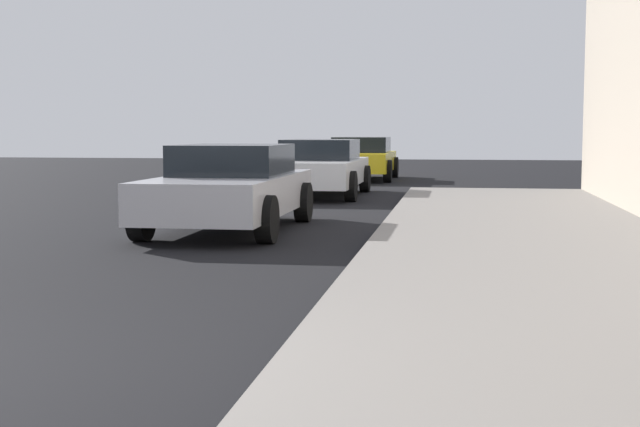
# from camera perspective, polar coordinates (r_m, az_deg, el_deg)

# --- Properties ---
(sidewalk) EXTENTS (4.00, 32.00, 0.15)m
(sidewalk) POSITION_cam_1_polar(r_m,az_deg,el_deg) (4.96, 19.76, -11.50)
(sidewalk) COLOR gray
(sidewalk) RESTS_ON ground_plane
(car_silver) EXTENTS (1.94, 4.37, 1.27)m
(car_silver) POSITION_cam_1_polar(r_m,az_deg,el_deg) (13.16, -5.79, 1.72)
(car_silver) COLOR #B7B7BF
(car_silver) RESTS_ON ground_plane
(car_white) EXTENTS (2.00, 4.46, 1.27)m
(car_white) POSITION_cam_1_polar(r_m,az_deg,el_deg) (19.93, -0.03, 3.00)
(car_white) COLOR white
(car_white) RESTS_ON ground_plane
(car_yellow) EXTENTS (2.04, 4.22, 1.27)m
(car_yellow) POSITION_cam_1_polar(r_m,az_deg,el_deg) (26.48, 2.67, 3.59)
(car_yellow) COLOR yellow
(car_yellow) RESTS_ON ground_plane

